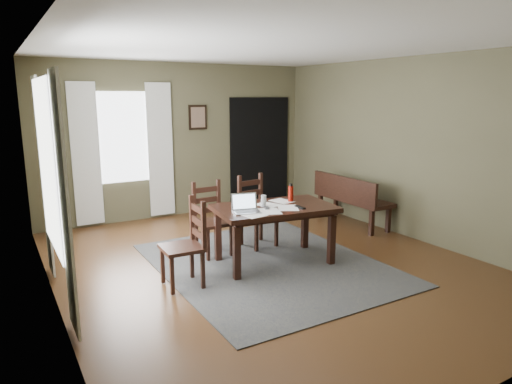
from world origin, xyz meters
TOP-DOWN VIEW (x-y plane):
  - ground at (0.00, 0.00)m, footprint 5.00×6.00m
  - room_shell at (0.00, 0.00)m, footprint 5.02×6.02m
  - rug at (0.00, 0.00)m, footprint 2.60×3.20m
  - dining_table at (0.11, 0.02)m, footprint 1.59×1.08m
  - chair_end at (-1.14, -0.10)m, footprint 0.46×0.46m
  - chair_back_left at (-0.45, 0.73)m, footprint 0.45×0.45m
  - chair_back_right at (0.27, 0.74)m, footprint 0.50×0.50m
  - bench at (2.15, 0.88)m, footprint 0.48×1.48m
  - laptop at (-0.35, -0.04)m, footprint 0.37×0.32m
  - computer_mouse at (-0.06, -0.06)m, footprint 0.07×0.10m
  - tv_remote at (0.33, -0.23)m, footprint 0.05×0.18m
  - drinking_glass at (-0.02, 0.07)m, footprint 0.09×0.09m
  - water_bottle at (0.43, 0.12)m, footprint 0.09×0.09m
  - paper_a at (-0.35, -0.20)m, footprint 0.30×0.37m
  - paper_b at (0.20, -0.15)m, footprint 0.37×0.40m
  - paper_c at (0.07, 0.12)m, footprint 0.32×0.36m
  - paper_d at (0.34, 0.20)m, footprint 0.28×0.33m
  - paper_e at (-0.09, -0.18)m, footprint 0.33×0.38m
  - window_left at (-2.47, 0.20)m, footprint 0.01×1.30m
  - window_back at (-1.00, 2.97)m, footprint 1.00×0.01m
  - curtain_left_near at (-2.44, -0.62)m, footprint 0.03×0.48m
  - curtain_left_far at (-2.44, 1.02)m, footprint 0.03×0.48m
  - curtain_back_left at (-1.62, 2.94)m, footprint 0.44×0.03m
  - curtain_back_right at (-0.38, 2.94)m, footprint 0.44×0.03m
  - framed_picture at (0.35, 2.97)m, footprint 0.34×0.03m
  - doorway_back at (1.65, 2.97)m, footprint 1.30×0.03m

SIDE VIEW (x-z plane):
  - ground at x=0.00m, z-range -0.01..0.00m
  - rug at x=0.00m, z-range 0.00..0.01m
  - chair_back_left at x=-0.45m, z-range -0.01..0.98m
  - chair_end at x=-1.14m, z-range -0.01..0.99m
  - bench at x=2.15m, z-range 0.08..0.92m
  - chair_back_right at x=0.27m, z-range -0.01..1.01m
  - dining_table at x=0.11m, z-range 0.29..1.04m
  - paper_c at x=0.07m, z-range 0.76..0.76m
  - paper_d at x=0.34m, z-range 0.76..0.76m
  - paper_e at x=-0.09m, z-range 0.76..0.76m
  - paper_b at x=0.20m, z-range 0.76..0.76m
  - paper_a at x=-0.35m, z-range 0.76..0.76m
  - tv_remote at x=0.33m, z-range 0.76..0.78m
  - computer_mouse at x=-0.06m, z-range 0.76..0.79m
  - laptop at x=-0.35m, z-range 0.70..0.92m
  - drinking_glass at x=-0.02m, z-range 0.76..0.90m
  - water_bottle at x=0.43m, z-range 0.75..0.99m
  - doorway_back at x=1.65m, z-range 0.00..2.10m
  - curtain_left_near at x=-2.44m, z-range 0.05..2.35m
  - curtain_left_far at x=-2.44m, z-range 0.05..2.35m
  - curtain_back_left at x=-1.62m, z-range 0.05..2.35m
  - curtain_back_right at x=-0.38m, z-range 0.05..2.35m
  - window_left at x=-2.47m, z-range 0.60..2.30m
  - window_back at x=-1.00m, z-range 0.70..2.20m
  - framed_picture at x=0.35m, z-range 1.53..1.97m
  - room_shell at x=0.00m, z-range 0.45..3.16m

